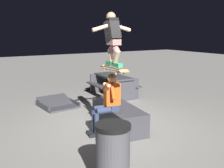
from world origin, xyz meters
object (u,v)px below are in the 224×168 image
(person_sitting_on_ledge, at_px, (107,100))
(skateboard, at_px, (114,69))
(ledge_box_main, at_px, (118,116))
(skater_airborne, at_px, (113,36))
(picnic_table_back, at_px, (113,82))
(trash_bin, at_px, (113,157))
(kicker_ramp, at_px, (58,105))

(person_sitting_on_ledge, distance_m, skateboard, 0.74)
(ledge_box_main, xyz_separation_m, skateboard, (-0.42, 0.37, 1.22))
(skater_airborne, height_order, picnic_table_back, skater_airborne)
(ledge_box_main, distance_m, skater_airborne, 1.97)
(ledge_box_main, bearing_deg, trash_bin, 146.41)
(skateboard, height_order, skater_airborne, skater_airborne)
(skateboard, bearing_deg, ledge_box_main, -41.31)
(ledge_box_main, distance_m, trash_bin, 2.58)
(ledge_box_main, relative_size, trash_bin, 1.90)
(person_sitting_on_ledge, height_order, kicker_ramp, person_sitting_on_ledge)
(person_sitting_on_ledge, distance_m, skater_airborne, 1.41)
(person_sitting_on_ledge, xyz_separation_m, picnic_table_back, (2.90, -1.88, -0.27))
(kicker_ramp, relative_size, picnic_table_back, 0.70)
(person_sitting_on_ledge, distance_m, kicker_ramp, 2.74)
(ledge_box_main, height_order, kicker_ramp, ledge_box_main)
(skateboard, height_order, trash_bin, skateboard)
(person_sitting_on_ledge, distance_m, picnic_table_back, 3.46)
(skater_airborne, bearing_deg, trash_bin, 149.23)
(person_sitting_on_ledge, xyz_separation_m, trash_bin, (-1.89, 0.99, -0.27))
(picnic_table_back, height_order, trash_bin, trash_bin)
(person_sitting_on_ledge, height_order, picnic_table_back, person_sitting_on_ledge)
(ledge_box_main, xyz_separation_m, trash_bin, (-2.14, 1.42, 0.24))
(person_sitting_on_ledge, height_order, skater_airborne, skater_airborne)
(ledge_box_main, height_order, picnic_table_back, picnic_table_back)
(person_sitting_on_ledge, xyz_separation_m, skater_airborne, (-0.11, -0.07, 1.40))
(person_sitting_on_ledge, bearing_deg, trash_bin, 152.38)
(picnic_table_back, bearing_deg, skateboard, 149.31)
(skater_airborne, bearing_deg, ledge_box_main, -45.04)
(skateboard, height_order, kicker_ramp, skateboard)
(trash_bin, bearing_deg, skater_airborne, -30.77)
(ledge_box_main, bearing_deg, skater_airborne, 134.96)
(skateboard, distance_m, skater_airborne, 0.69)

